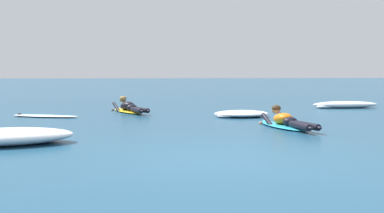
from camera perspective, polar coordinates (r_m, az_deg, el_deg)
ground_plane at (r=17.32m, az=-1.07°, el=-0.10°), size 120.00×120.00×0.00m
surfer_near at (r=11.38m, az=10.88°, el=-1.78°), size 0.99×2.47×0.54m
surfer_far at (r=15.33m, az=-7.33°, el=-0.16°), size 1.34×2.38×0.55m
drifting_surfboard at (r=14.37m, az=-16.77°, el=-1.04°), size 2.06×1.14×0.16m
whitewater_front at (r=17.82m, az=17.42°, el=0.19°), size 2.34×0.80×0.24m
whitewater_mid_left at (r=9.26m, az=-20.90°, el=-3.35°), size 2.56×1.64×0.30m
whitewater_mid_right at (r=13.89m, az=5.77°, el=-0.85°), size 1.64×1.20×0.18m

